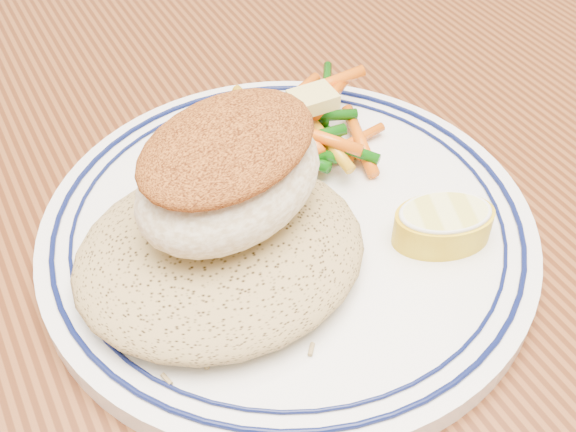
# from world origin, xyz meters

# --- Properties ---
(dining_table) EXTENTS (1.50, 0.90, 0.75)m
(dining_table) POSITION_xyz_m (0.00, 0.00, 0.65)
(dining_table) COLOR #4A220E
(dining_table) RESTS_ON ground
(plate) EXTENTS (0.28, 0.28, 0.02)m
(plate) POSITION_xyz_m (0.01, -0.03, 0.76)
(plate) COLOR white
(plate) RESTS_ON dining_table
(rice_pilaf) EXTENTS (0.16, 0.14, 0.03)m
(rice_pilaf) POSITION_xyz_m (-0.04, -0.05, 0.78)
(rice_pilaf) COLOR #9E834F
(rice_pilaf) RESTS_ON plate
(fish_fillet) EXTENTS (0.13, 0.12, 0.06)m
(fish_fillet) POSITION_xyz_m (-0.03, -0.03, 0.82)
(fish_fillet) COLOR #F2E7C8
(fish_fillet) RESTS_ON rice_pilaf
(vegetable_pile) EXTENTS (0.11, 0.10, 0.03)m
(vegetable_pile) POSITION_xyz_m (0.05, 0.02, 0.78)
(vegetable_pile) COLOR #0C4F09
(vegetable_pile) RESTS_ON plate
(butter_pat) EXTENTS (0.03, 0.02, 0.01)m
(butter_pat) POSITION_xyz_m (0.05, 0.02, 0.80)
(butter_pat) COLOR #DDCC6C
(butter_pat) RESTS_ON vegetable_pile
(lemon_wedge) EXTENTS (0.07, 0.07, 0.02)m
(lemon_wedge) POSITION_xyz_m (0.08, -0.09, 0.78)
(lemon_wedge) COLOR yellow
(lemon_wedge) RESTS_ON plate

